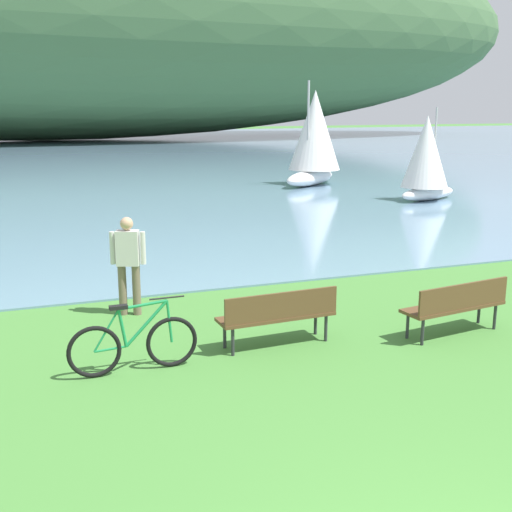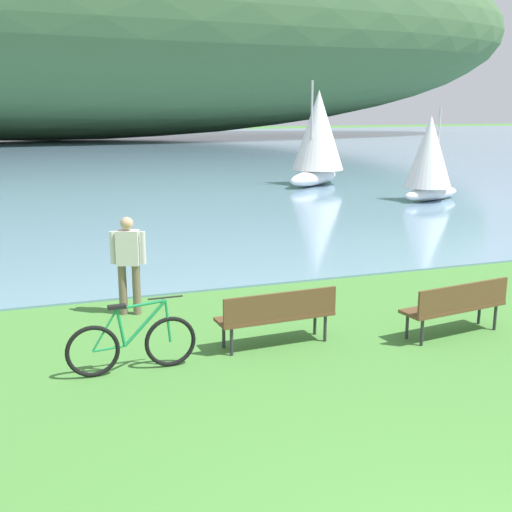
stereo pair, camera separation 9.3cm
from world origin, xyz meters
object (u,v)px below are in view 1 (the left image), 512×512
park_bench_further_along (457,303)px  sailboat_nearest_to_shore (314,137)px  park_bench_near_camera (278,313)px  person_at_shoreline (128,260)px  sailboat_mid_bay (426,157)px  bicycle_leaning_near_bench (134,344)px

park_bench_further_along → sailboat_nearest_to_shore: size_ratio=0.41×
park_bench_near_camera → park_bench_further_along: 2.85m
park_bench_near_camera → person_at_shoreline: bearing=128.6°
park_bench_near_camera → sailboat_mid_bay: sailboat_mid_bay is taller
bicycle_leaning_near_bench → person_at_shoreline: bearing=81.9°
sailboat_nearest_to_shore → sailboat_mid_bay: sailboat_nearest_to_shore is taller
park_bench_further_along → bicycle_leaning_near_bench: bearing=176.7°
bicycle_leaning_near_bench → sailboat_nearest_to_shore: sailboat_nearest_to_shore is taller
bicycle_leaning_near_bench → sailboat_mid_bay: size_ratio=0.52×
person_at_shoreline → bicycle_leaning_near_bench: bearing=-98.1°
bicycle_leaning_near_bench → person_at_shoreline: (0.36, 2.52, 0.58)m
bicycle_leaning_near_bench → person_at_shoreline: person_at_shoreline is taller
sailboat_nearest_to_shore → park_bench_further_along: bearing=-108.4°
park_bench_near_camera → person_at_shoreline: (-1.83, 2.30, 0.46)m
bicycle_leaning_near_bench → sailboat_mid_bay: 17.87m
person_at_shoreline → sailboat_mid_bay: sailboat_mid_bay is taller
park_bench_further_along → sailboat_nearest_to_shore: bearing=71.6°
person_at_shoreline → park_bench_near_camera: bearing=-51.4°
park_bench_near_camera → sailboat_nearest_to_shore: (8.98, 18.01, 1.65)m
sailboat_mid_bay → park_bench_near_camera: bearing=-131.8°
park_bench_further_along → bicycle_leaning_near_bench: bicycle_leaning_near_bench is taller
park_bench_near_camera → park_bench_further_along: same height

